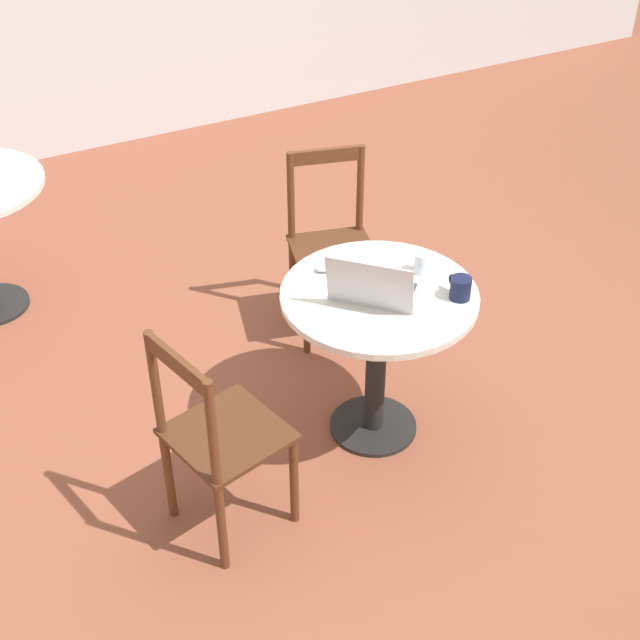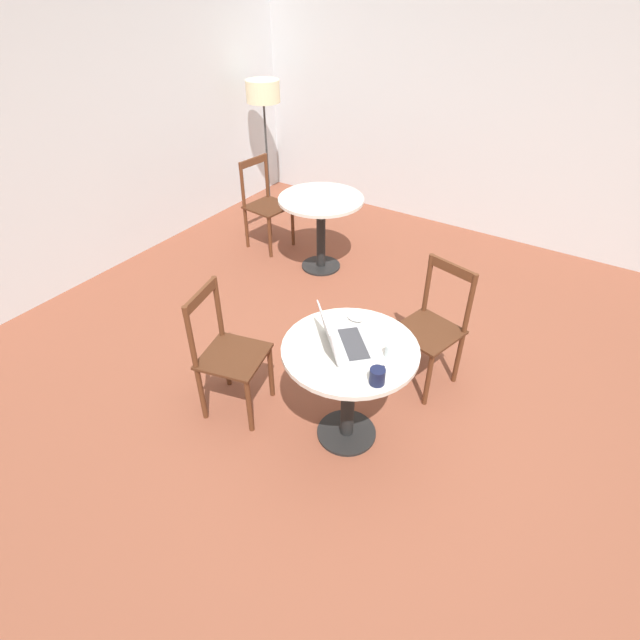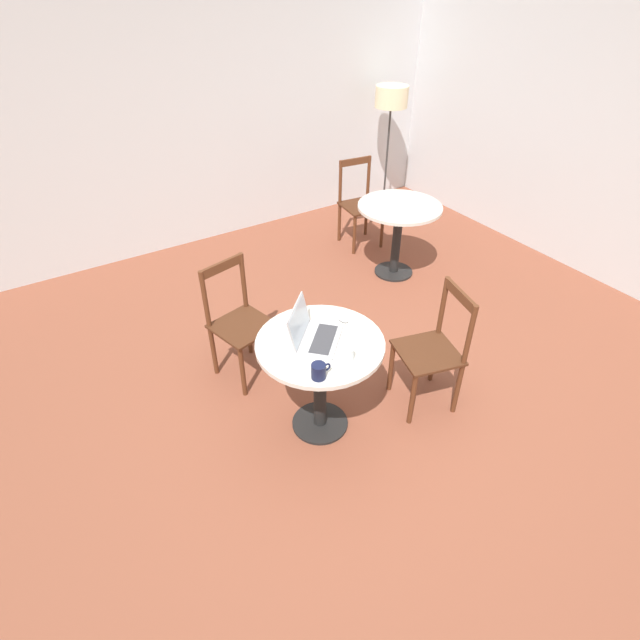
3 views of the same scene
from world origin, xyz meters
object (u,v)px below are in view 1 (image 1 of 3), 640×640
object	(u,v)px
chair_near_back	(218,439)
mug	(460,288)
drinking_glass	(422,263)
cafe_table_near	(378,325)
chair_near_right	(332,247)
mouse	(327,267)
laptop	(375,288)

from	to	relation	value
chair_near_back	mug	world-z (taller)	chair_near_back
chair_near_back	drinking_glass	bearing A→B (deg)	-76.37
cafe_table_near	chair_near_right	distance (m)	0.83
mouse	mug	world-z (taller)	mug
chair_near_back	drinking_glass	distance (m)	1.12
cafe_table_near	chair_near_back	distance (m)	0.84
cafe_table_near	mouse	world-z (taller)	mouse
chair_near_back	mouse	xyz separation A→B (m)	(0.45, -0.70, 0.30)
chair_near_right	laptop	size ratio (longest dim) A/B	2.11
laptop	chair_near_right	bearing A→B (deg)	-16.79
laptop	mouse	size ratio (longest dim) A/B	4.40
chair_near_back	mouse	bearing A→B (deg)	-57.21
chair_near_back	laptop	size ratio (longest dim) A/B	2.11
mouse	drinking_glass	distance (m)	0.40
chair_near_right	laptop	world-z (taller)	laptop
mug	laptop	bearing A→B (deg)	63.27
mug	chair_near_back	bearing A→B (deg)	91.28
mouse	drinking_glass	size ratio (longest dim) A/B	1.13
laptop	mug	distance (m)	0.34
cafe_table_near	mouse	distance (m)	0.32
chair_near_right	chair_near_back	distance (m)	1.43
cafe_table_near	chair_near_right	world-z (taller)	chair_near_right
chair_near_right	drinking_glass	size ratio (longest dim) A/B	10.48
laptop	drinking_glass	xyz separation A→B (m)	(0.07, -0.27, -0.00)
mug	drinking_glass	xyz separation A→B (m)	(0.23, 0.03, -0.00)
cafe_table_near	chair_near_back	world-z (taller)	chair_near_back
cafe_table_near	mouse	xyz separation A→B (m)	(0.25, 0.11, 0.18)
chair_near_back	drinking_glass	world-z (taller)	chair_near_back
cafe_table_near	laptop	bearing A→B (deg)	122.14
cafe_table_near	mug	size ratio (longest dim) A/B	6.55
chair_near_back	cafe_table_near	bearing A→B (deg)	-76.02
chair_near_right	mouse	world-z (taller)	chair_near_right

